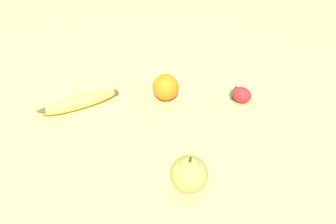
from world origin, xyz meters
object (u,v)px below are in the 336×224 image
(orange, at_px, (166,87))
(pear, at_px, (189,173))
(banana, at_px, (78,102))
(strawberry, at_px, (240,94))

(orange, distance_m, pear, 0.26)
(banana, distance_m, pear, 0.35)
(orange, bearing_deg, strawberry, -146.76)
(pear, relative_size, strawberry, 1.56)
(pear, bearing_deg, strawberry, -83.09)
(strawberry, bearing_deg, pear, 85.94)
(banana, xyz_separation_m, strawberry, (-0.31, -0.27, 0.00))
(banana, relative_size, orange, 2.81)
(orange, distance_m, strawberry, 0.19)
(orange, bearing_deg, pear, 137.38)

